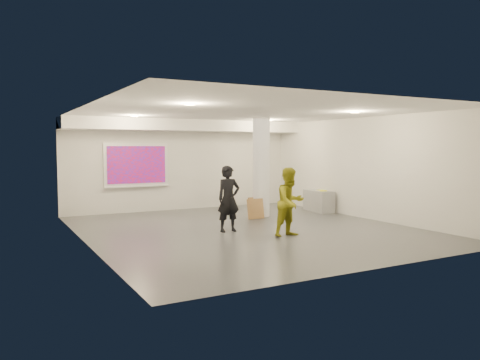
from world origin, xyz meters
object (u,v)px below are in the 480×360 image
woman (229,199)px  man (290,202)px  credenza (319,201)px  projection_screen (137,165)px  column (261,167)px

woman → man: size_ratio=1.01×
credenza → woman: bearing=-150.6°
projection_screen → man: (2.02, -5.77, -0.71)m
projection_screen → credenza: 6.06m
projection_screen → credenza: projection_screen is taller
projection_screen → woman: (1.03, -4.51, -0.70)m
column → projection_screen: 4.08m
credenza → woman: 4.71m
column → credenza: bearing=0.3°
credenza → man: 4.57m
woman → man: 1.60m
column → woman: bearing=-138.2°
column → credenza: size_ratio=2.52×
man → projection_screen: bearing=101.3°
credenza → woman: (-4.29, -1.87, 0.48)m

